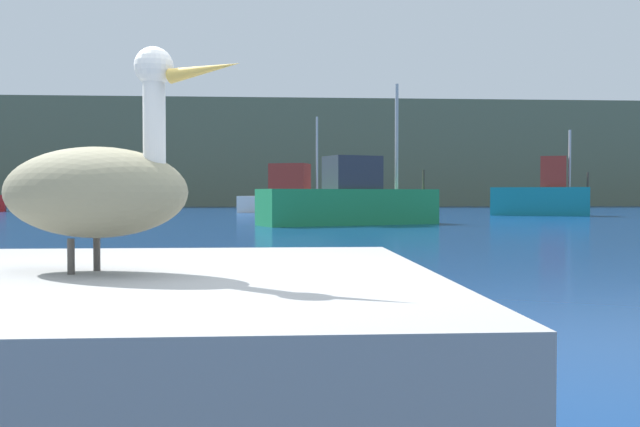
# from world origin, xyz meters

# --- Properties ---
(hillside_backdrop) EXTENTS (140.00, 12.35, 9.00)m
(hillside_backdrop) POSITION_xyz_m (0.00, 61.29, 4.50)
(hillside_backdrop) COLOR #5B664C
(hillside_backdrop) RESTS_ON ground
(pier_dock) EXTENTS (2.90, 2.73, 0.71)m
(pier_dock) POSITION_xyz_m (-0.72, 0.10, 0.36)
(pier_dock) COLOR gray
(pier_dock) RESTS_ON ground
(pelican) EXTENTS (1.16, 0.81, 0.92)m
(pelican) POSITION_xyz_m (-0.71, 0.09, 1.08)
(pelican) COLOR gray
(pelican) RESTS_ON pier_dock
(fishing_boat_white) EXTENTS (5.77, 3.51, 5.28)m
(fishing_boat_white) POSITION_xyz_m (0.92, 36.17, 0.99)
(fishing_boat_white) COLOR white
(fishing_boat_white) RESTS_ON ground
(fishing_boat_teal) EXTENTS (4.71, 2.97, 4.11)m
(fishing_boat_teal) POSITION_xyz_m (13.03, 30.27, 0.93)
(fishing_boat_teal) COLOR teal
(fishing_boat_teal) RESTS_ON ground
(fishing_boat_green) EXTENTS (6.37, 3.71, 4.89)m
(fishing_boat_green) POSITION_xyz_m (2.64, 20.80, 0.81)
(fishing_boat_green) COLOR #1E8C4C
(fishing_boat_green) RESTS_ON ground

